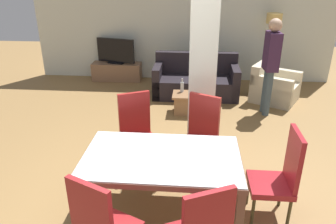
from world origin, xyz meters
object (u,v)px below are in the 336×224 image
Objects in this scene: dining_chair_head_right at (280,175)px; bottle at (182,87)px; dining_table at (162,166)px; sofa at (196,82)px; tv_stand at (117,72)px; tv_screen at (116,51)px; floor_lamp at (273,25)px; dining_chair_far_right at (200,133)px; coffee_table at (188,103)px; dining_chair_far_left at (137,131)px; standing_person at (271,60)px; armchair at (273,88)px.

bottle is (-1.19, 2.95, -0.07)m from dining_chair_head_right.
dining_table is 2.95m from bottle.
dining_table is at bearing -91.89° from bottle.
sofa is at bearing 13.61° from dining_chair_head_right.
tv_stand is at bearing 134.16° from bottle.
dining_table reaches higher than tv_stand.
tv_screen is (-2.89, 4.70, 0.17)m from dining_chair_head_right.
sofa is at bearing -24.12° from tv_stand.
tv_stand is 0.72× the size of floor_lamp.
sofa is at bearing 169.21° from tv_screen.
dining_table is at bearing -113.94° from floor_lamp.
dining_chair_far_right is 4.32m from tv_screen.
dining_chair_far_right is 2.94m from sofa.
dining_chair_head_right reaches higher than coffee_table.
standing_person is at bearing -161.96° from dining_chair_far_left.
dining_chair_far_left is 1.93m from dining_chair_head_right.
dining_chair_head_right is 1.00× the size of dining_chair_far_right.
tv_stand is (-3.60, 1.08, -0.06)m from armchair.
standing_person reaches higher than bottle.
dining_chair_head_right is 0.94× the size of armchair.
dining_chair_far_right is 3.16m from armchair.
dining_table is 0.95× the size of sofa.
dining_chair_head_right is 3.18m from bottle.
tv_stand is (-1.83, 1.87, 0.02)m from coffee_table.
tv_screen is at bearing 31.58° from dining_chair_head_right.
dining_table is 0.99m from dining_chair_far_right.
tv_screen is (-1.83, 1.87, 0.53)m from coffee_table.
dining_table reaches higher than coffee_table.
dining_chair_far_left is at bearing -108.62° from coffee_table.
dining_chair_far_left is 1.00× the size of dining_chair_head_right.
tv_stand is (-2.03, 3.81, -0.34)m from dining_chair_far_right.
sofa is 2.15m from tv_stand.
sofa is 1.59× the size of armchair.
tv_screen is at bearing 134.38° from coffee_table.
floor_lamp is at bearing -154.58° from armchair.
dining_chair_head_right is (1.71, -0.89, 0.00)m from dining_chair_far_left.
bottle is (-0.26, -0.87, 0.19)m from sofa.
dining_chair_far_right is 0.90× the size of tv_stand.
dining_table is 1.44× the size of tv_stand.
tv_screen is (-1.96, 0.88, 0.43)m from sofa.
bottle is 2.46m from tv_stand.
floor_lamp is 1.79m from standing_person.
tv_screen is 0.57× the size of floor_lamp.
armchair is (2.00, 3.62, -0.32)m from dining_table.
dining_chair_head_right is 3.70m from armchair.
standing_person reaches higher than dining_chair_far_right.
tv_screen is 0.53× the size of standing_person.
floor_lamp reaches higher than tv_screen.
dining_chair_head_right is 3.94m from sofa.
tv_screen is 3.77m from standing_person.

